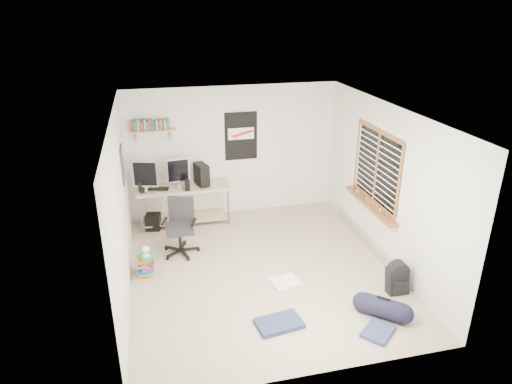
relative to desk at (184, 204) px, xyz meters
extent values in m
cube|color=gray|center=(1.01, -2.00, -0.37)|extent=(4.00, 4.50, 0.01)
cube|color=white|center=(1.01, -2.00, 2.14)|extent=(4.00, 4.50, 0.01)
cube|color=silver|center=(1.01, 0.25, 0.89)|extent=(4.00, 0.01, 2.50)
cube|color=silver|center=(-0.99, -2.00, 0.89)|extent=(0.01, 4.50, 2.50)
cube|color=silver|center=(3.02, -2.00, 0.89)|extent=(0.01, 4.50, 2.50)
cube|color=tan|center=(0.00, 0.00, 0.00)|extent=(1.83, 1.10, 0.78)
cube|color=#A9AAAE|center=(-0.66, -0.23, 0.66)|extent=(0.45, 0.22, 0.48)
cube|color=#AFB0B4|center=(-0.07, -0.13, 0.64)|extent=(0.42, 0.15, 0.45)
cube|color=black|center=(0.35, -0.11, 0.61)|extent=(0.27, 0.41, 0.39)
cube|color=black|center=(-0.44, -0.15, 0.42)|extent=(0.39, 0.22, 0.02)
cube|color=black|center=(-0.74, -0.19, 0.51)|extent=(0.11, 0.11, 0.19)
cube|color=black|center=(0.06, -0.31, 0.51)|extent=(0.10, 0.10, 0.18)
cube|color=#232325|center=(-0.18, -1.18, 0.12)|extent=(0.78, 0.78, 0.95)
cube|color=tan|center=(-0.44, 0.14, 1.42)|extent=(0.80, 0.22, 0.24)
cube|color=black|center=(1.16, 0.23, 1.19)|extent=(0.62, 0.03, 0.92)
cube|color=navy|center=(-0.97, -0.80, 1.14)|extent=(0.02, 0.42, 0.60)
cube|color=brown|center=(2.96, -1.70, 1.08)|extent=(0.10, 1.50, 1.26)
cube|color=#B7B2A8|center=(2.97, -1.70, -0.28)|extent=(0.08, 2.50, 0.18)
cube|color=black|center=(2.76, -3.02, -0.16)|extent=(0.30, 0.25, 0.39)
cylinder|color=black|center=(2.30, -3.49, -0.22)|extent=(0.39, 0.39, 0.54)
cube|color=white|center=(1.26, -2.43, -0.34)|extent=(0.46, 0.41, 0.04)
cube|color=#212A4C|center=(0.91, -3.34, -0.33)|extent=(0.64, 0.46, 0.06)
cube|color=navy|center=(2.09, -3.78, -0.34)|extent=(0.54, 0.52, 0.05)
cube|color=brown|center=(-0.74, -1.72, -0.21)|extent=(0.58, 0.52, 0.33)
cube|color=white|center=(-0.72, -1.74, 0.02)|extent=(0.18, 0.22, 0.19)
cube|color=black|center=(-0.59, -0.17, -0.22)|extent=(0.31, 0.31, 0.29)
camera|label=1|loc=(-0.50, -7.95, 3.52)|focal=32.00mm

